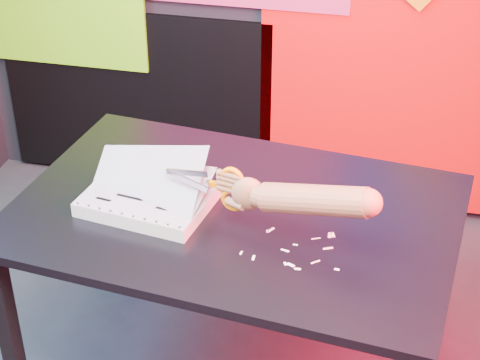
# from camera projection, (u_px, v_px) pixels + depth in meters

# --- Properties ---
(room) EXTENTS (3.01, 3.01, 2.71)m
(room) POSITION_uv_depth(u_px,v_px,m) (201.00, 53.00, 1.95)
(room) COLOR #2D2D2F
(room) RESTS_ON ground
(backdrop) EXTENTS (2.88, 0.05, 2.08)m
(backdrop) POSITION_uv_depth(u_px,v_px,m) (311.00, 9.00, 3.36)
(backdrop) COLOR red
(backdrop) RESTS_ON ground
(work_table) EXTENTS (1.43, 1.03, 0.75)m
(work_table) POSITION_uv_depth(u_px,v_px,m) (235.00, 230.00, 2.48)
(work_table) COLOR black
(work_table) RESTS_ON ground
(printout_stack) EXTENTS (0.41, 0.33, 0.20)m
(printout_stack) POSITION_uv_depth(u_px,v_px,m) (148.00, 199.00, 2.45)
(printout_stack) COLOR beige
(printout_stack) RESTS_ON work_table
(scissors) EXTENTS (0.25, 0.07, 0.15)m
(scissors) POSITION_uv_depth(u_px,v_px,m) (227.00, 188.00, 2.29)
(scissors) COLOR silver
(scissors) RESTS_ON printout_stack
(hand_forearm) EXTENTS (0.47, 0.16, 0.17)m
(hand_forearm) POSITION_uv_depth(u_px,v_px,m) (303.00, 199.00, 2.18)
(hand_forearm) COLOR brown
(hand_forearm) RESTS_ON work_table
(paper_clippings) EXTENTS (0.28, 0.20, 0.00)m
(paper_clippings) POSITION_uv_depth(u_px,v_px,m) (301.00, 249.00, 2.27)
(paper_clippings) COLOR white
(paper_clippings) RESTS_ON work_table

